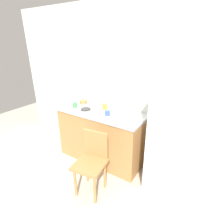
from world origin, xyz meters
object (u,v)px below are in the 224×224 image
object	(u,v)px
chair	(92,160)
cup_blue	(107,113)
cup_orange	(105,107)
terracotta_bowl	(83,102)
refrigerator	(174,140)
hotplate	(86,109)
cup_white	(136,117)
cup_green	(75,105)

from	to	relation	value
chair	cup_blue	bearing A→B (deg)	93.36
cup_blue	cup_orange	world-z (taller)	cup_orange
terracotta_bowl	cup_blue	xyz separation A→B (m)	(0.69, -0.23, 0.01)
cup_orange	refrigerator	bearing A→B (deg)	-4.40
chair	cup_blue	distance (m)	0.76
hotplate	cup_blue	distance (m)	0.45
refrigerator	cup_orange	world-z (taller)	refrigerator
cup_blue	cup_white	distance (m)	0.47
hotplate	cup_white	world-z (taller)	cup_white
cup_white	hotplate	bearing A→B (deg)	-175.65
hotplate	cup_orange	size ratio (longest dim) A/B	1.72
chair	cup_white	world-z (taller)	cup_white
refrigerator	hotplate	size ratio (longest dim) A/B	9.08
cup_white	cup_green	xyz separation A→B (m)	(-1.15, -0.07, -0.01)
cup_blue	cup_green	world-z (taller)	cup_green
cup_blue	refrigerator	bearing A→B (deg)	5.23
refrigerator	terracotta_bowl	xyz separation A→B (m)	(-1.73, 0.14, 0.20)
refrigerator	cup_orange	xyz separation A→B (m)	(-1.21, 0.09, 0.22)
refrigerator	hotplate	distance (m)	1.50
cup_white	cup_green	world-z (taller)	cup_white
chair	terracotta_bowl	xyz separation A→B (m)	(-0.81, 0.81, 0.47)
terracotta_bowl	cup_white	size ratio (longest dim) A/B	1.49
cup_white	cup_green	size ratio (longest dim) A/B	1.16
terracotta_bowl	cup_blue	world-z (taller)	cup_blue
chair	cup_orange	world-z (taller)	cup_orange
cup_white	chair	bearing A→B (deg)	-117.69
cup_blue	cup_white	xyz separation A→B (m)	(0.46, 0.07, 0.01)
cup_blue	cup_green	bearing A→B (deg)	-179.81
cup_orange	cup_white	bearing A→B (deg)	-10.33
chair	cup_white	size ratio (longest dim) A/B	9.24
terracotta_bowl	hotplate	xyz separation A→B (m)	(0.25, -0.23, -0.02)
cup_white	cup_green	bearing A→B (deg)	-176.34
cup_orange	cup_green	distance (m)	0.54
refrigerator	cup_green	size ratio (longest dim) A/B	18.51
cup_green	cup_white	bearing A→B (deg)	3.66
cup_orange	terracotta_bowl	bearing A→B (deg)	175.18
chair	refrigerator	bearing A→B (deg)	27.91
terracotta_bowl	refrigerator	bearing A→B (deg)	-4.52
cup_orange	cup_green	world-z (taller)	cup_orange
cup_orange	cup_green	xyz separation A→B (m)	(-0.51, -0.19, -0.01)
terracotta_bowl	cup_blue	size ratio (longest dim) A/B	1.74
cup_blue	cup_orange	size ratio (longest dim) A/B	0.84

